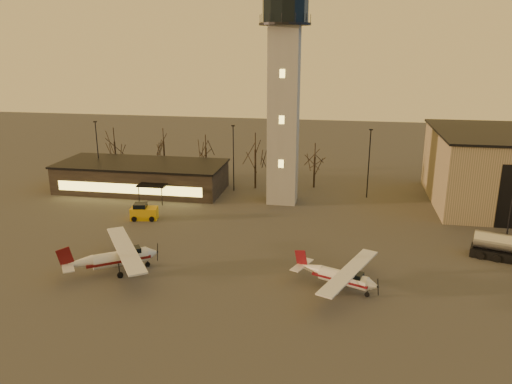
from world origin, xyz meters
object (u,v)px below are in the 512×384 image
at_px(fuel_truck, 509,250).
at_px(cessna_front, 345,280).
at_px(terminal, 142,176).
at_px(cessna_rear, 122,260).
at_px(control_tower, 284,85).
at_px(service_cart, 144,213).

bearing_deg(fuel_truck, cessna_front, -132.24).
height_order(terminal, cessna_front, terminal).
xyz_separation_m(cessna_front, cessna_rear, (-21.78, 0.28, 0.15)).
bearing_deg(control_tower, fuel_truck, -31.76).
bearing_deg(cessna_front, control_tower, 131.53).
distance_m(control_tower, cessna_front, 31.31).
relative_size(fuel_truck, service_cart, 2.14).
distance_m(fuel_truck, service_cart, 42.77).
bearing_deg(control_tower, cessna_front, -70.76).
xyz_separation_m(control_tower, service_cart, (-16.60, -10.67, -15.52)).
xyz_separation_m(terminal, service_cart, (5.39, -12.65, -1.35)).
relative_size(control_tower, cessna_rear, 2.87).
bearing_deg(terminal, fuel_truck, -20.60).
bearing_deg(cessna_front, cessna_rear, -158.46).
bearing_deg(fuel_truck, terminal, 176.92).
distance_m(terminal, cessna_rear, 29.02).
xyz_separation_m(terminal, cessna_front, (31.00, -27.78, -1.12)).
bearing_deg(control_tower, service_cart, -147.29).
bearing_deg(terminal, cessna_rear, -71.46).
relative_size(terminal, cessna_front, 2.37).
xyz_separation_m(control_tower, terminal, (-21.99, 1.98, -14.17)).
xyz_separation_m(control_tower, cessna_rear, (-12.77, -25.52, -15.13)).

